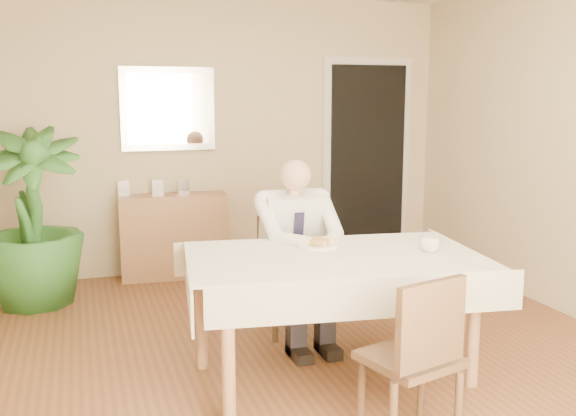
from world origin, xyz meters
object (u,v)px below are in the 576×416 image
object	(u,v)px
chair_far	(287,266)
seated_man	(300,243)
sideboard	(174,236)
chair_near	(418,352)
potted_palm	(31,218)
coffee_mug	(430,244)
dining_table	(334,269)

from	to	relation	value
chair_far	seated_man	bearing A→B (deg)	-97.70
seated_man	sideboard	size ratio (longest dim) A/B	1.29
chair_near	potted_palm	xyz separation A→B (m)	(-1.85, 2.86, 0.24)
sideboard	coffee_mug	bearing A→B (deg)	-61.49
coffee_mug	sideboard	bearing A→B (deg)	113.76
chair_near	sideboard	world-z (taller)	chair_near
dining_table	coffee_mug	world-z (taller)	coffee_mug
dining_table	potted_palm	world-z (taller)	potted_palm
chair_far	chair_near	xyz separation A→B (m)	(0.09, -1.72, 0.02)
chair_far	seated_man	world-z (taller)	seated_man
sideboard	dining_table	bearing A→B (deg)	-72.21
dining_table	sideboard	xyz separation A→B (m)	(-0.58, 2.49, -0.28)
dining_table	coffee_mug	xyz separation A→B (m)	(0.57, -0.11, 0.13)
chair_near	seated_man	bearing A→B (deg)	78.14
chair_far	coffee_mug	bearing A→B (deg)	-67.76
dining_table	potted_palm	distance (m)	2.68
dining_table	sideboard	bearing A→B (deg)	110.65
dining_table	seated_man	size ratio (longest dim) A/B	1.48
chair_near	seated_man	xyz separation A→B (m)	(-0.09, 1.44, 0.22)
chair_far	potted_palm	bearing A→B (deg)	139.20
chair_far	coffee_mug	world-z (taller)	coffee_mug
chair_far	sideboard	bearing A→B (deg)	101.94
seated_man	sideboard	bearing A→B (deg)	106.92
sideboard	seated_man	bearing A→B (deg)	-68.33
dining_table	chair_far	xyz separation A→B (m)	(0.00, 0.87, -0.21)
sideboard	chair_near	bearing A→B (deg)	-73.99
seated_man	coffee_mug	xyz separation A→B (m)	(0.57, -0.71, 0.11)
dining_table	potted_palm	size ratio (longest dim) A/B	1.29
chair_near	seated_man	distance (m)	1.45
coffee_mug	dining_table	bearing A→B (deg)	168.64
chair_near	coffee_mug	bearing A→B (deg)	41.15
coffee_mug	seated_man	bearing A→B (deg)	128.81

